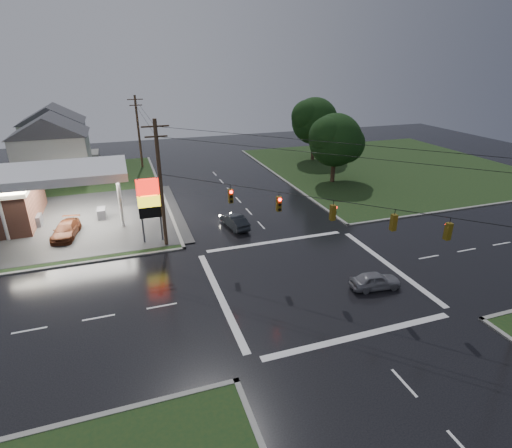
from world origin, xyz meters
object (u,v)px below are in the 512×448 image
object	(u,v)px
car_crossing	(375,280)
car_pump	(66,230)
house_near	(52,146)
utility_pole_n	(139,131)
tree_ne_near	(336,140)
house_far	(55,132)
car_north	(235,221)
pylon_sign	(149,200)
utility_pole_nw	(161,183)
tree_ne_far	(315,121)

from	to	relation	value
car_crossing	car_pump	world-z (taller)	car_pump
house_near	car_pump	xyz separation A→B (m)	(2.90, -21.75, -3.73)
utility_pole_n	car_pump	xyz separation A→B (m)	(-8.55, -23.75, -4.79)
utility_pole_n	tree_ne_near	bearing A→B (deg)	-34.10
utility_pole_n	car_pump	world-z (taller)	utility_pole_n
house_far	tree_ne_near	bearing A→B (deg)	-35.77
tree_ne_near	car_north	world-z (taller)	tree_ne_near
pylon_sign	utility_pole_nw	distance (m)	2.22
tree_ne_near	tree_ne_far	size ratio (longest dim) A/B	0.92
pylon_sign	tree_ne_far	xyz separation A→B (m)	(27.65, 23.49, 2.17)
utility_pole_nw	car_north	bearing A→B (deg)	14.67
pylon_sign	utility_pole_nw	bearing A→B (deg)	-45.00
house_near	car_north	world-z (taller)	house_near
car_crossing	house_near	bearing A→B (deg)	39.71
utility_pole_n	pylon_sign	bearing A→B (deg)	-92.08
tree_ne_near	car_pump	bearing A→B (deg)	-166.47
house_near	car_pump	distance (m)	22.26
car_pump	tree_ne_far	bearing A→B (deg)	39.31
pylon_sign	tree_ne_near	size ratio (longest dim) A/B	0.67
car_north	car_crossing	size ratio (longest dim) A/B	1.12
pylon_sign	utility_pole_n	size ratio (longest dim) A/B	0.57
car_pump	tree_ne_near	bearing A→B (deg)	23.54
car_north	house_far	bearing A→B (deg)	-71.79
tree_ne_near	tree_ne_far	distance (m)	12.39
house_near	tree_ne_near	xyz separation A→B (m)	(35.09, -14.01, 1.16)
pylon_sign	car_pump	distance (m)	9.06
house_far	car_north	bearing A→B (deg)	-62.24
tree_ne_far	tree_ne_near	bearing A→B (deg)	-104.07
car_north	car_crossing	world-z (taller)	car_north
car_crossing	car_pump	xyz separation A→B (m)	(-21.92, 16.91, 0.06)
house_far	tree_ne_near	size ratio (longest dim) A/B	1.23
utility_pole_n	car_north	xyz separation A→B (m)	(6.86, -26.70, -4.80)
car_crossing	utility_pole_nw	bearing A→B (deg)	54.72
car_pump	utility_pole_n	bearing A→B (deg)	80.22
house_far	car_north	world-z (taller)	house_far
pylon_sign	car_north	size ratio (longest dim) A/B	1.48
utility_pole_n	tree_ne_near	world-z (taller)	utility_pole_n
tree_ne_near	car_pump	world-z (taller)	tree_ne_near
house_near	pylon_sign	bearing A→B (deg)	-67.72
pylon_sign	car_pump	bearing A→B (deg)	153.59
house_near	house_far	size ratio (longest dim) A/B	1.00
utility_pole_n	car_pump	distance (m)	25.69
utility_pole_nw	house_near	distance (m)	28.90
car_crossing	house_far	bearing A→B (deg)	34.01
house_far	car_north	size ratio (longest dim) A/B	2.72
pylon_sign	car_north	xyz separation A→B (m)	(7.86, 0.80, -3.34)
house_near	car_north	bearing A→B (deg)	-53.45
house_near	tree_ne_far	size ratio (longest dim) A/B	1.13
pylon_sign	house_near	distance (m)	27.56
tree_ne_far	car_pump	bearing A→B (deg)	-150.71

